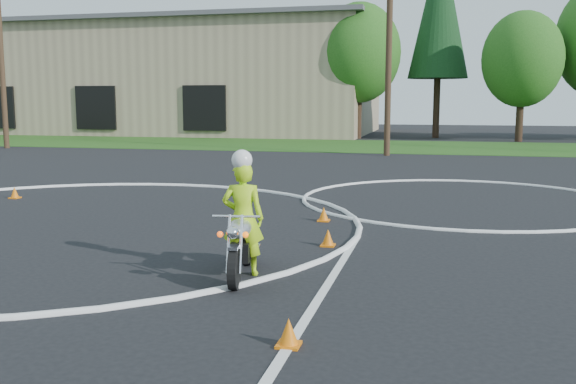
# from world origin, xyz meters

# --- Properties ---
(grass_strip) EXTENTS (120.00, 10.00, 0.02)m
(grass_strip) POSITION_xyz_m (0.00, 27.00, 0.01)
(grass_strip) COLOR #1E4714
(grass_strip) RESTS_ON ground
(course_markings) EXTENTS (19.05, 19.05, 0.12)m
(course_markings) POSITION_xyz_m (2.17, 4.35, 0.01)
(course_markings) COLOR silver
(course_markings) RESTS_ON ground
(primary_motorcycle) EXTENTS (0.65, 1.86, 0.98)m
(primary_motorcycle) POSITION_xyz_m (4.72, -0.02, 0.48)
(primary_motorcycle) COLOR black
(primary_motorcycle) RESTS_ON ground
(rider_primary_grp) EXTENTS (0.66, 0.49, 1.82)m
(rider_primary_grp) POSITION_xyz_m (4.72, 0.12, 0.88)
(rider_primary_grp) COLOR #A9DF17
(rider_primary_grp) RESTS_ON ground
(traffic_cones) EXTENTS (16.22, 10.81, 0.30)m
(traffic_cones) POSITION_xyz_m (5.21, 2.93, 0.14)
(traffic_cones) COLOR orange
(traffic_cones) RESTS_ON ground
(warehouse) EXTENTS (41.00, 17.00, 8.30)m
(warehouse) POSITION_xyz_m (-18.00, 39.99, 4.16)
(warehouse) COLOR tan
(warehouse) RESTS_ON ground
(treeline) EXTENTS (38.20, 8.10, 14.52)m
(treeline) POSITION_xyz_m (14.78, 34.61, 6.62)
(treeline) COLOR #382619
(treeline) RESTS_ON ground
(utility_poles) EXTENTS (41.60, 1.12, 10.00)m
(utility_poles) POSITION_xyz_m (5.00, 21.00, 5.20)
(utility_poles) COLOR #473321
(utility_poles) RESTS_ON ground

